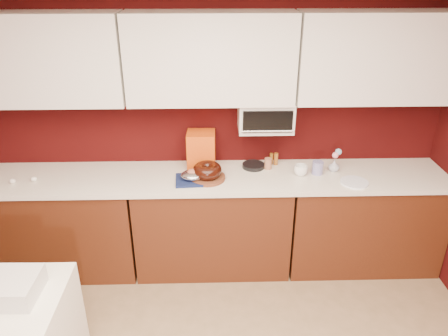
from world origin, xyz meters
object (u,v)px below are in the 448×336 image
foil_ham_nest (193,175)px  pandoro_box (201,150)px  bundt_cake (207,170)px  flower_vase (334,165)px  toaster_oven (265,115)px  coffee_mug (301,169)px  newspaper_stack (7,288)px  blue_jar (318,168)px

foil_ham_nest → pandoro_box: bearing=75.6°
bundt_cake → flower_vase: 1.09m
toaster_oven → coffee_mug: 0.54m
toaster_oven → bundt_cake: bearing=-155.3°
newspaper_stack → blue_jar: bearing=31.1°
flower_vase → coffee_mug: bearing=-166.5°
blue_jar → foil_ham_nest: bearing=-174.1°
foil_ham_nest → pandoro_box: pandoro_box is taller
toaster_oven → coffee_mug: size_ratio=4.12×
foil_ham_nest → newspaper_stack: bearing=-132.1°
pandoro_box → newspaper_stack: size_ratio=0.90×
blue_jar → flower_vase: (0.15, 0.05, 0.00)m
bundt_cake → flower_vase: size_ratio=2.15×
coffee_mug → blue_jar: 0.15m
toaster_oven → flower_vase: size_ratio=4.02×
blue_jar → flower_vase: bearing=17.5°
blue_jar → newspaper_stack: (-2.10, -1.27, -0.14)m
coffee_mug → flower_vase: size_ratio=0.98×
newspaper_stack → pandoro_box: bearing=51.9°
bundt_cake → blue_jar: 0.94m
toaster_oven → flower_vase: toaster_oven is taller
foil_ham_nest → coffee_mug: coffee_mug is taller
foil_ham_nest → coffee_mug: bearing=5.4°
foil_ham_nest → coffee_mug: 0.91m
foil_ham_nest → flower_vase: (1.21, 0.16, 0.00)m
toaster_oven → coffee_mug: toaster_oven is taller
foil_ham_nest → newspaper_stack: (-1.05, -1.16, -0.14)m
newspaper_stack → toaster_oven: bearing=40.5°
bundt_cake → blue_jar: bearing=4.8°
coffee_mug → flower_vase: (0.30, 0.07, 0.00)m
bundt_cake → foil_ham_nest: 0.13m
bundt_cake → newspaper_stack: bearing=-134.5°
coffee_mug → blue_jar: size_ratio=0.98×
pandoro_box → toaster_oven: bearing=0.5°
foil_ham_nest → coffee_mug: size_ratio=1.78×
foil_ham_nest → pandoro_box: (0.07, 0.27, 0.11)m
bundt_cake → blue_jar: bundt_cake is taller
flower_vase → blue_jar: bearing=-162.5°
toaster_oven → bundt_cake: (-0.49, -0.23, -0.40)m
blue_jar → flower_vase: same height
pandoro_box → flower_vase: (1.14, -0.11, -0.11)m
flower_vase → bundt_cake: bearing=-173.4°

